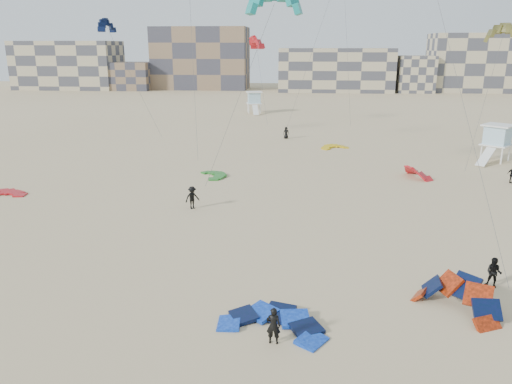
# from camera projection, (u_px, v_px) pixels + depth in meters

# --- Properties ---
(ground) EXTENTS (320.00, 320.00, 0.00)m
(ground) POSITION_uv_depth(u_px,v_px,m) (264.00, 341.00, 22.17)
(ground) COLOR #C9B086
(ground) RESTS_ON ground
(kite_ground_blue) EXTENTS (5.77, 5.94, 1.37)m
(kite_ground_blue) POSITION_uv_depth(u_px,v_px,m) (273.00, 327.00, 23.25)
(kite_ground_blue) COLOR blue
(kite_ground_blue) RESTS_ON ground
(kite_ground_orange) EXTENTS (6.23, 6.23, 4.40)m
(kite_ground_orange) POSITION_uv_depth(u_px,v_px,m) (455.00, 310.00, 24.81)
(kite_ground_orange) COLOR red
(kite_ground_orange) RESTS_ON ground
(kite_ground_red) EXTENTS (5.13, 5.26, 0.90)m
(kite_ground_red) POSITION_uv_depth(u_px,v_px,m) (0.00, 196.00, 43.55)
(kite_ground_red) COLOR red
(kite_ground_red) RESTS_ON ground
(kite_ground_green) EXTENTS (4.58, 4.47, 0.61)m
(kite_ground_green) POSITION_uv_depth(u_px,v_px,m) (213.00, 176.00, 50.23)
(kite_ground_green) COLOR #267B21
(kite_ground_green) RESTS_ON ground
(kite_ground_red_far) EXTENTS (4.51, 4.42, 3.37)m
(kite_ground_red_far) POSITION_uv_depth(u_px,v_px,m) (417.00, 177.00, 49.78)
(kite_ground_red_far) COLOR red
(kite_ground_red_far) RESTS_ON ground
(kite_ground_yellow) EXTENTS (4.54, 4.63, 1.02)m
(kite_ground_yellow) POSITION_uv_depth(u_px,v_px,m) (334.00, 148.00, 64.01)
(kite_ground_yellow) COLOR orange
(kite_ground_yellow) RESTS_ON ground
(kitesurfer_main) EXTENTS (0.65, 0.45, 1.73)m
(kitesurfer_main) POSITION_uv_depth(u_px,v_px,m) (273.00, 326.00, 21.79)
(kitesurfer_main) COLOR black
(kitesurfer_main) RESTS_ON ground
(kitesurfer_b) EXTENTS (1.04, 0.98, 1.69)m
(kitesurfer_b) POSITION_uv_depth(u_px,v_px,m) (494.00, 273.00, 26.92)
(kitesurfer_b) COLOR black
(kitesurfer_b) RESTS_ON ground
(kitesurfer_c) EXTENTS (1.37, 1.26, 1.85)m
(kitesurfer_c) POSITION_uv_depth(u_px,v_px,m) (192.00, 198.00, 39.97)
(kitesurfer_c) COLOR black
(kitesurfer_c) RESTS_ON ground
(kitesurfer_e) EXTENTS (0.91, 0.68, 1.68)m
(kitesurfer_e) POSITION_uv_depth(u_px,v_px,m) (286.00, 133.00, 70.36)
(kitesurfer_e) COLOR black
(kitesurfer_e) RESTS_ON ground
(kitesurfer_f) EXTENTS (1.29, 1.69, 1.78)m
(kitesurfer_f) POSITION_uv_depth(u_px,v_px,m) (510.00, 136.00, 67.64)
(kitesurfer_f) COLOR black
(kitesurfer_f) RESTS_ON ground
(kite_fly_teal_a) EXTENTS (8.15, 6.33, 16.82)m
(kite_fly_teal_a) POSITION_uv_depth(u_px,v_px,m) (274.00, 3.00, 41.70)
(kite_fly_teal_a) COLOR teal
(kite_fly_teal_a) RESTS_ON ground
(kite_fly_olive) EXTENTS (6.44, 8.36, 14.08)m
(kite_fly_olive) POSITION_uv_depth(u_px,v_px,m) (503.00, 35.00, 49.64)
(kite_fly_olive) COLOR brown
(kite_fly_olive) RESTS_ON ground
(kite_fly_navy) EXTENTS (7.74, 3.51, 14.93)m
(kite_fly_navy) POSITION_uv_depth(u_px,v_px,m) (107.00, 27.00, 62.12)
(kite_fly_navy) COLOR #090D36
(kite_fly_navy) RESTS_ON ground
(kite_fly_red) EXTENTS (5.20, 6.47, 13.62)m
(kite_fly_red) POSITION_uv_depth(u_px,v_px,m) (256.00, 44.00, 76.40)
(kite_fly_red) COLOR red
(kite_fly_red) RESTS_ON ground
(lifeguard_tower_near) EXTENTS (4.16, 6.27, 4.18)m
(lifeguard_tower_near) POSITION_uv_depth(u_px,v_px,m) (497.00, 143.00, 56.22)
(lifeguard_tower_near) COLOR white
(lifeguard_tower_near) RESTS_ON ground
(lifeguard_tower_far) EXTENTS (3.43, 5.93, 4.12)m
(lifeguard_tower_far) POSITION_uv_depth(u_px,v_px,m) (254.00, 102.00, 96.95)
(lifeguard_tower_far) COLOR white
(lifeguard_tower_far) RESTS_ON ground
(condo_west_a) EXTENTS (30.00, 15.00, 14.00)m
(condo_west_a) POSITION_uv_depth(u_px,v_px,m) (69.00, 65.00, 150.84)
(condo_west_a) COLOR tan
(condo_west_a) RESTS_ON ground
(condo_west_b) EXTENTS (28.00, 14.00, 18.00)m
(condo_west_b) POSITION_uv_depth(u_px,v_px,m) (201.00, 58.00, 150.39)
(condo_west_b) COLOR #7D634B
(condo_west_b) RESTS_ON ground
(condo_mid) EXTENTS (32.00, 16.00, 12.00)m
(condo_mid) POSITION_uv_depth(u_px,v_px,m) (335.00, 70.00, 143.71)
(condo_mid) COLOR tan
(condo_mid) RESTS_ON ground
(condo_east) EXTENTS (26.00, 14.00, 16.00)m
(condo_east) POSITION_uv_depth(u_px,v_px,m) (477.00, 63.00, 141.35)
(condo_east) COLOR tan
(condo_east) RESTS_ON ground
(condo_fill_left) EXTENTS (12.00, 10.00, 8.00)m
(condo_fill_left) POSITION_uv_depth(u_px,v_px,m) (131.00, 76.00, 147.92)
(condo_fill_left) COLOR #7D634B
(condo_fill_left) RESTS_ON ground
(condo_fill_right) EXTENTS (10.00, 10.00, 10.00)m
(condo_fill_right) POSITION_uv_depth(u_px,v_px,m) (414.00, 74.00, 140.04)
(condo_fill_right) COLOR tan
(condo_fill_right) RESTS_ON ground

